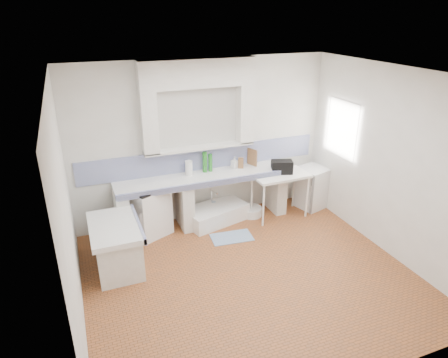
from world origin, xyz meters
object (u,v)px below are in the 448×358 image
object	(u,v)px
stove	(149,211)
fridge	(312,187)
sink	(216,214)
side_table	(279,195)

from	to	relation	value
stove	fridge	xyz separation A→B (m)	(3.08, -0.13, -0.02)
stove	sink	xyz separation A→B (m)	(1.17, -0.02, -0.28)
fridge	stove	bearing A→B (deg)	161.12
stove	fridge	size ratio (longest dim) A/B	1.05
side_table	fridge	world-z (taller)	fridge
sink	side_table	bearing A→B (deg)	-25.96
stove	side_table	distance (m)	2.33
stove	side_table	bearing A→B (deg)	-29.99
sink	fridge	xyz separation A→B (m)	(1.91, -0.11, 0.26)
stove	fridge	bearing A→B (deg)	-26.25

